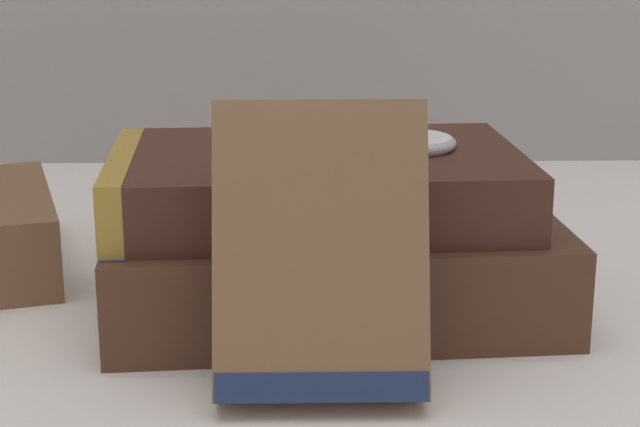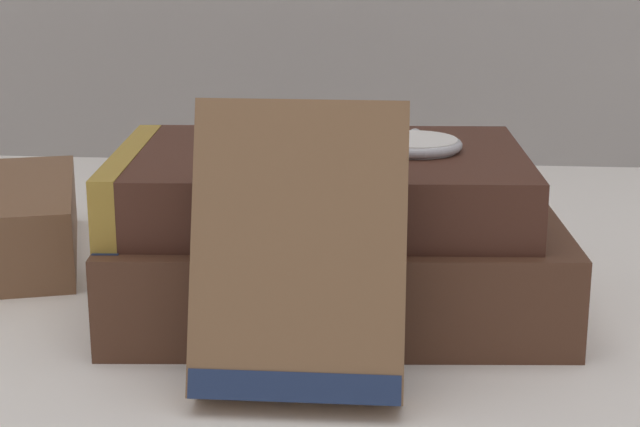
# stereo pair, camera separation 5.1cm
# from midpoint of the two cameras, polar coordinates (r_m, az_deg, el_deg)

# --- Properties ---
(ground_plane) EXTENTS (3.00, 3.00, 0.00)m
(ground_plane) POSITION_cam_midpoint_polar(r_m,az_deg,el_deg) (0.55, -7.24, -5.22)
(ground_plane) COLOR white
(book_flat_bottom) EXTENTS (0.23, 0.15, 0.05)m
(book_flat_bottom) POSITION_cam_midpoint_polar(r_m,az_deg,el_deg) (0.54, -2.48, -2.69)
(book_flat_bottom) COLOR #4C2D1E
(book_flat_bottom) RESTS_ON ground_plane
(book_flat_top) EXTENTS (0.21, 0.14, 0.03)m
(book_flat_top) POSITION_cam_midpoint_polar(r_m,az_deg,el_deg) (0.53, -3.51, 1.56)
(book_flat_top) COLOR #422319
(book_flat_top) RESTS_ON book_flat_bottom
(book_leaning_front) EXTENTS (0.09, 0.06, 0.12)m
(book_leaning_front) POSITION_cam_midpoint_polar(r_m,az_deg,el_deg) (0.44, -3.29, -2.69)
(book_leaning_front) COLOR brown
(book_leaning_front) RESTS_ON ground_plane
(pocket_watch) EXTENTS (0.05, 0.05, 0.01)m
(pocket_watch) POSITION_cam_midpoint_polar(r_m,az_deg,el_deg) (0.53, 2.10, 3.79)
(pocket_watch) COLOR white
(pocket_watch) RESTS_ON book_flat_top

